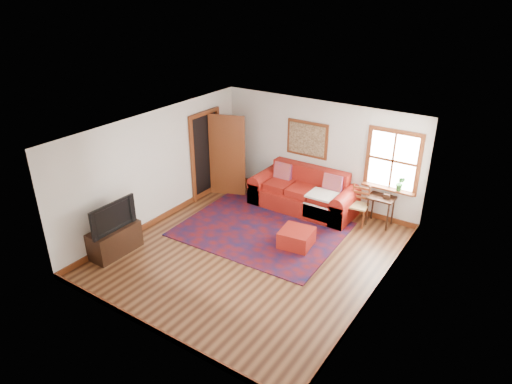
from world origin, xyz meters
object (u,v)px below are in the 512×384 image
Objects in this scene: red_leather_sofa at (304,196)px; ladder_back_chair at (359,203)px; media_cabinet at (115,240)px; red_ottoman at (296,238)px; side_table at (381,202)px.

ladder_back_chair is at bearing 1.24° from red_leather_sofa.
media_cabinet is (-2.17, -3.79, -0.04)m from red_leather_sofa.
media_cabinet is at bearing -149.89° from red_ottoman.
red_ottoman is 0.71× the size of ladder_back_chair.
red_ottoman is 0.61× the size of media_cabinet.
media_cabinet is (-2.86, -2.21, 0.10)m from red_ottoman.
media_cabinet is at bearing -134.53° from side_table.
red_ottoman is (0.68, -1.58, -0.14)m from red_leather_sofa.
red_leather_sofa is 4.37m from media_cabinet.
media_cabinet is (-3.51, -3.82, -0.19)m from ladder_back_chair.
media_cabinet is (-3.94, -4.01, -0.27)m from side_table.
ladder_back_chair reaches higher than red_ottoman.
media_cabinet is at bearing -132.58° from ladder_back_chair.
red_leather_sofa is 1.73m from red_ottoman.
red_leather_sofa reaches higher than ladder_back_chair.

